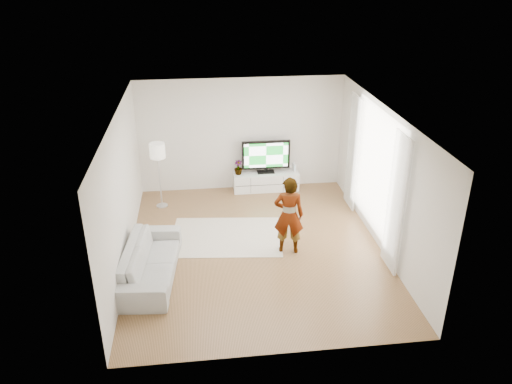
{
  "coord_description": "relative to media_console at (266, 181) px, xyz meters",
  "views": [
    {
      "loc": [
        -1.03,
        -8.59,
        5.33
      ],
      "look_at": [
        0.05,
        0.4,
        1.06
      ],
      "focal_mm": 35.0,
      "sensor_mm": 36.0,
      "label": 1
    }
  ],
  "objects": [
    {
      "name": "television",
      "position": [
        0.0,
        0.03,
        0.68
      ],
      "size": [
        1.19,
        0.23,
        0.83
      ],
      "color": "black",
      "rests_on": "media_console"
    },
    {
      "name": "sofa",
      "position": [
        -2.61,
        -3.51,
        0.1
      ],
      "size": [
        1.08,
        2.3,
        0.65
      ],
      "primitive_type": "imported",
      "rotation": [
        0.0,
        0.0,
        1.48
      ],
      "color": "#A9A8A4",
      "rests_on": "floor"
    },
    {
      "name": "game_console",
      "position": [
        0.71,
        -0.0,
        0.34
      ],
      "size": [
        0.08,
        0.17,
        0.22
      ],
      "rotation": [
        0.0,
        0.0,
        0.21
      ],
      "color": "white",
      "rests_on": "media_console"
    },
    {
      "name": "curtain_far",
      "position": [
        1.81,
        -1.16,
        1.12
      ],
      "size": [
        0.04,
        0.7,
        2.6
      ],
      "primitive_type": "cube",
      "color": "white",
      "rests_on": "floor"
    },
    {
      "name": "window",
      "position": [
        1.89,
        -2.46,
        1.22
      ],
      "size": [
        0.01,
        2.6,
        2.5
      ],
      "primitive_type": "cube",
      "color": "white",
      "rests_on": "wall_right"
    },
    {
      "name": "wall_back",
      "position": [
        -0.59,
        0.24,
        1.17
      ],
      "size": [
        5.0,
        0.02,
        2.8
      ],
      "primitive_type": "cube",
      "color": "silver",
      "rests_on": "floor"
    },
    {
      "name": "floor",
      "position": [
        -0.59,
        -2.76,
        -0.23
      ],
      "size": [
        6.0,
        6.0,
        0.0
      ],
      "primitive_type": "plane",
      "color": "#A5724A",
      "rests_on": "ground"
    },
    {
      "name": "wall_left",
      "position": [
        -3.09,
        -2.76,
        1.17
      ],
      "size": [
        0.02,
        6.0,
        2.8
      ],
      "primitive_type": "cube",
      "color": "silver",
      "rests_on": "floor"
    },
    {
      "name": "curtain_near",
      "position": [
        1.81,
        -3.76,
        1.12
      ],
      "size": [
        0.04,
        0.7,
        2.6
      ],
      "primitive_type": "cube",
      "color": "white",
      "rests_on": "floor"
    },
    {
      "name": "potted_plant",
      "position": [
        -0.69,
        0.0,
        0.41
      ],
      "size": [
        0.22,
        0.22,
        0.36
      ],
      "primitive_type": "imported",
      "rotation": [
        0.0,
        0.0,
        -0.09
      ],
      "color": "#3F7238",
      "rests_on": "media_console"
    },
    {
      "name": "rug",
      "position": [
        -1.15,
        -2.24,
        -0.22
      ],
      "size": [
        2.45,
        1.88,
        0.01
      ],
      "primitive_type": "cube",
      "rotation": [
        0.0,
        0.0,
        -0.11
      ],
      "color": "beige",
      "rests_on": "floor"
    },
    {
      "name": "player",
      "position": [
        0.03,
        -2.95,
        0.58
      ],
      "size": [
        0.65,
        0.49,
        1.6
      ],
      "primitive_type": "imported",
      "rotation": [
        0.0,
        0.0,
        2.94
      ],
      "color": "#334772",
      "rests_on": "rug"
    },
    {
      "name": "wall_front",
      "position": [
        -0.59,
        -5.76,
        1.17
      ],
      "size": [
        5.0,
        0.02,
        2.8
      ],
      "primitive_type": "cube",
      "color": "silver",
      "rests_on": "floor"
    },
    {
      "name": "wall_right",
      "position": [
        1.91,
        -2.76,
        1.17
      ],
      "size": [
        0.02,
        6.0,
        2.8
      ],
      "primitive_type": "cube",
      "color": "silver",
      "rests_on": "floor"
    },
    {
      "name": "ceiling",
      "position": [
        -0.59,
        -2.76,
        2.57
      ],
      "size": [
        6.0,
        6.0,
        0.0
      ],
      "primitive_type": "plane",
      "color": "white",
      "rests_on": "wall_back"
    },
    {
      "name": "media_console",
      "position": [
        0.0,
        0.0,
        0.0
      ],
      "size": [
        1.63,
        0.46,
        0.46
      ],
      "color": "white",
      "rests_on": "floor"
    },
    {
      "name": "floor_lamp",
      "position": [
        -2.57,
        -0.62,
        1.09
      ],
      "size": [
        0.35,
        0.35,
        1.56
      ],
      "color": "silver",
      "rests_on": "floor"
    }
  ]
}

